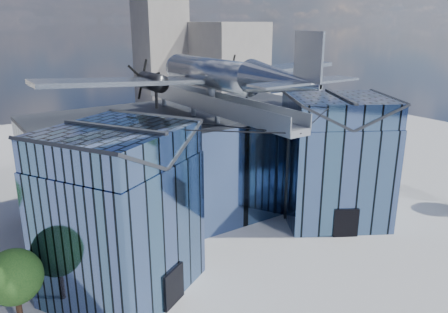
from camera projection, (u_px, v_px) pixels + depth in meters
ground_plane at (237, 242)px, 37.49m from camera, size 120.00×120.00×0.00m
museum at (201, 163)px, 40.44m from camera, size 32.88×24.50×17.60m
bg_towers at (73, 70)px, 75.17m from camera, size 77.00×24.50×26.00m
tree_plaza_w at (14, 277)px, 25.99m from camera, size 3.94×3.94×5.29m
tree_side_e at (374, 136)px, 57.08m from camera, size 4.42×4.42×5.51m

